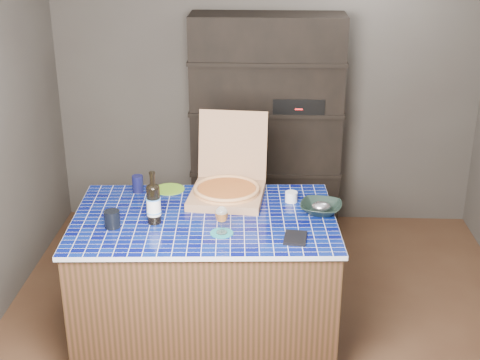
{
  "coord_description": "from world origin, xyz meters",
  "views": [
    {
      "loc": [
        0.01,
        -3.66,
        2.54
      ],
      "look_at": [
        -0.15,
        0.0,
        1.05
      ],
      "focal_mm": 50.0,
      "sensor_mm": 36.0,
      "label": 1
    }
  ],
  "objects_px": {
    "kitchen_island": "(206,279)",
    "pizza_box": "(227,187)",
    "bowl": "(321,208)",
    "wine_glass": "(222,215)",
    "dvd_case": "(295,238)",
    "mead_bottle": "(154,203)"
  },
  "relations": [
    {
      "from": "pizza_box",
      "to": "dvd_case",
      "type": "distance_m",
      "value": 0.69
    },
    {
      "from": "pizza_box",
      "to": "wine_glass",
      "type": "bearing_deg",
      "value": -85.12
    },
    {
      "from": "wine_glass",
      "to": "bowl",
      "type": "bearing_deg",
      "value": 27.96
    },
    {
      "from": "kitchen_island",
      "to": "bowl",
      "type": "height_order",
      "value": "bowl"
    },
    {
      "from": "wine_glass",
      "to": "dvd_case",
      "type": "distance_m",
      "value": 0.43
    },
    {
      "from": "wine_glass",
      "to": "dvd_case",
      "type": "relative_size",
      "value": 0.94
    },
    {
      "from": "mead_bottle",
      "to": "dvd_case",
      "type": "distance_m",
      "value": 0.84
    },
    {
      "from": "wine_glass",
      "to": "dvd_case",
      "type": "bearing_deg",
      "value": -6.84
    },
    {
      "from": "pizza_box",
      "to": "dvd_case",
      "type": "height_order",
      "value": "pizza_box"
    },
    {
      "from": "kitchen_island",
      "to": "dvd_case",
      "type": "relative_size",
      "value": 9.34
    },
    {
      "from": "kitchen_island",
      "to": "dvd_case",
      "type": "height_order",
      "value": "dvd_case"
    },
    {
      "from": "kitchen_island",
      "to": "bowl",
      "type": "bearing_deg",
      "value": 4.41
    },
    {
      "from": "kitchen_island",
      "to": "pizza_box",
      "type": "relative_size",
      "value": 2.74
    },
    {
      "from": "wine_glass",
      "to": "dvd_case",
      "type": "height_order",
      "value": "wine_glass"
    },
    {
      "from": "kitchen_island",
      "to": "mead_bottle",
      "type": "height_order",
      "value": "mead_bottle"
    },
    {
      "from": "kitchen_island",
      "to": "bowl",
      "type": "distance_m",
      "value": 0.83
    },
    {
      "from": "wine_glass",
      "to": "bowl",
      "type": "height_order",
      "value": "wine_glass"
    },
    {
      "from": "bowl",
      "to": "pizza_box",
      "type": "bearing_deg",
      "value": 160.49
    },
    {
      "from": "dvd_case",
      "to": "mead_bottle",
      "type": "bearing_deg",
      "value": 174.21
    },
    {
      "from": "dvd_case",
      "to": "bowl",
      "type": "relative_size",
      "value": 0.69
    },
    {
      "from": "pizza_box",
      "to": "mead_bottle",
      "type": "bearing_deg",
      "value": -131.26
    },
    {
      "from": "bowl",
      "to": "wine_glass",
      "type": "bearing_deg",
      "value": -152.04
    }
  ]
}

